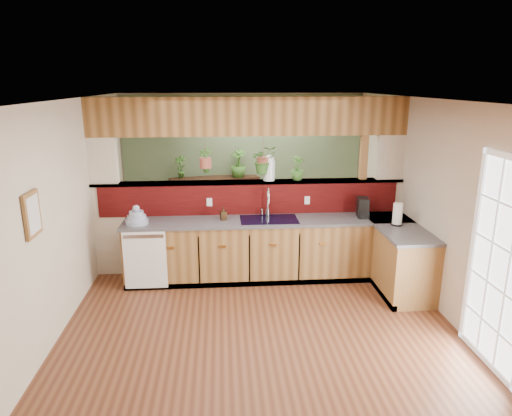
{
  "coord_description": "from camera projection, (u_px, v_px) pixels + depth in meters",
  "views": [
    {
      "loc": [
        -0.41,
        -5.24,
        2.81
      ],
      "look_at": [
        0.04,
        0.7,
        1.15
      ],
      "focal_mm": 32.0,
      "sensor_mm": 36.0,
      "label": 1
    }
  ],
  "objects": [
    {
      "name": "shelving_console",
      "position": [
        215.0,
        206.0,
        8.76
      ],
      "size": [
        1.72,
        0.83,
        1.11
      ],
      "primitive_type": "cube",
      "rotation": [
        0.0,
        0.0,
        0.24
      ],
      "color": "black",
      "rests_on": "ground"
    },
    {
      "name": "dishwasher",
      "position": [
        145.0,
        260.0,
        6.22
      ],
      "size": [
        0.58,
        0.03,
        0.82
      ],
      "color": "white",
      "rests_on": "ground"
    },
    {
      "name": "pass_through_partition",
      "position": [
        252.0,
        194.0,
        6.79
      ],
      "size": [
        4.6,
        0.21,
        2.6
      ],
      "color": "beige",
      "rests_on": "ground"
    },
    {
      "name": "ceiling",
      "position": [
        257.0,
        100.0,
        5.12
      ],
      "size": [
        4.6,
        7.0,
        0.01
      ],
      "primitive_type": "cube",
      "color": "brown",
      "rests_on": "ground"
    },
    {
      "name": "faucet",
      "position": [
        268.0,
        201.0,
        6.62
      ],
      "size": [
        0.19,
        0.19,
        0.43
      ],
      "color": "#B7B7B2",
      "rests_on": "countertop"
    },
    {
      "name": "coffee_maker",
      "position": [
        363.0,
        208.0,
        6.61
      ],
      "size": [
        0.15,
        0.26,
        0.28
      ],
      "rotation": [
        0.0,
        0.0,
        -0.15
      ],
      "color": "black",
      "rests_on": "countertop"
    },
    {
      "name": "hanging_plant_a",
      "position": [
        205.0,
        152.0,
        6.58
      ],
      "size": [
        0.23,
        0.2,
        0.48
      ],
      "color": "brown",
      "rests_on": "header_beam"
    },
    {
      "name": "dish_stack",
      "position": [
        137.0,
        218.0,
        6.3
      ],
      "size": [
        0.31,
        0.31,
        0.27
      ],
      "color": "#8E9BB8",
      "rests_on": "countertop"
    },
    {
      "name": "ground",
      "position": [
        257.0,
        309.0,
        5.81
      ],
      "size": [
        4.6,
        7.0,
        0.01
      ],
      "primitive_type": "cube",
      "color": "#592F1B",
      "rests_on": "ground"
    },
    {
      "name": "shelf_plant_a",
      "position": [
        180.0,
        167.0,
        8.51
      ],
      "size": [
        0.27,
        0.22,
        0.43
      ],
      "primitive_type": "imported",
      "rotation": [
        0.0,
        0.0,
        -0.37
      ],
      "color": "#2F5B1F",
      "rests_on": "shelving_console"
    },
    {
      "name": "soap_dispenser",
      "position": [
        223.0,
        213.0,
        6.49
      ],
      "size": [
        0.11,
        0.11,
        0.19
      ],
      "primitive_type": "imported",
      "rotation": [
        0.0,
        0.0,
        0.26
      ],
      "color": "#3B2615",
      "rests_on": "countertop"
    },
    {
      "name": "wall_left",
      "position": [
        60.0,
        216.0,
        5.3
      ],
      "size": [
        0.02,
        7.0,
        2.6
      ],
      "primitive_type": "cube",
      "color": "beige",
      "rests_on": "ground"
    },
    {
      "name": "glass_jar",
      "position": [
        269.0,
        168.0,
        6.71
      ],
      "size": [
        0.17,
        0.17,
        0.38
      ],
      "color": "silver",
      "rests_on": "pass_through_ledge"
    },
    {
      "name": "framed_print",
      "position": [
        32.0,
        214.0,
        4.46
      ],
      "size": [
        0.04,
        0.35,
        0.45
      ],
      "color": "brown",
      "rests_on": "wall_left"
    },
    {
      "name": "wall_back",
      "position": [
        243.0,
        162.0,
        8.83
      ],
      "size": [
        4.6,
        0.02,
        2.6
      ],
      "primitive_type": "cube",
      "color": "beige",
      "rests_on": "ground"
    },
    {
      "name": "pass_through_ledge",
      "position": [
        250.0,
        182.0,
        6.74
      ],
      "size": [
        4.6,
        0.21,
        0.04
      ],
      "primitive_type": "cube",
      "color": "brown",
      "rests_on": "ground"
    },
    {
      "name": "header_beam",
      "position": [
        250.0,
        116.0,
        6.49
      ],
      "size": [
        4.6,
        0.15,
        0.55
      ],
      "primitive_type": "cube",
      "color": "brown",
      "rests_on": "ground"
    },
    {
      "name": "wall_right",
      "position": [
        442.0,
        208.0,
        5.63
      ],
      "size": [
        0.02,
        7.0,
        2.6
      ],
      "primitive_type": "cube",
      "color": "beige",
      "rests_on": "ground"
    },
    {
      "name": "hanging_plant_b",
      "position": [
        264.0,
        148.0,
        6.62
      ],
      "size": [
        0.43,
        0.39,
        0.53
      ],
      "color": "brown",
      "rests_on": "header_beam"
    },
    {
      "name": "paper_towel",
      "position": [
        398.0,
        215.0,
        6.23
      ],
      "size": [
        0.15,
        0.15,
        0.33
      ],
      "color": "black",
      "rests_on": "countertop"
    },
    {
      "name": "french_door",
      "position": [
        499.0,
        268.0,
        4.45
      ],
      "size": [
        0.06,
        1.02,
        2.16
      ],
      "primitive_type": "cube",
      "color": "white",
      "rests_on": "ground"
    },
    {
      "name": "shelf_plant_b",
      "position": [
        238.0,
        163.0,
        8.57
      ],
      "size": [
        0.39,
        0.39,
        0.53
      ],
      "primitive_type": "imported",
      "rotation": [
        0.0,
        0.0,
        -0.42
      ],
      "color": "#2F5B1F",
      "rests_on": "shelving_console"
    },
    {
      "name": "floor_plant",
      "position": [
        314.0,
        226.0,
        7.85
      ],
      "size": [
        0.76,
        0.67,
        0.82
      ],
      "primitive_type": "imported",
      "rotation": [
        0.0,
        0.0,
        0.04
      ],
      "color": "#2F5B1F",
      "rests_on": "ground"
    },
    {
      "name": "sage_backwall",
      "position": [
        243.0,
        162.0,
        8.81
      ],
      "size": [
        4.55,
        0.02,
        2.55
      ],
      "primitive_type": "cube",
      "color": "#536A48",
      "rests_on": "ground"
    },
    {
      "name": "ledge_plant_right",
      "position": [
        297.0,
        168.0,
        6.74
      ],
      "size": [
        0.25,
        0.25,
        0.36
      ],
      "primitive_type": "imported",
      "rotation": [
        0.0,
        0.0,
        0.31
      ],
      "color": "#2F5B1F",
      "rests_on": "pass_through_ledge"
    },
    {
      "name": "navy_sink",
      "position": [
        269.0,
        225.0,
        6.55
      ],
      "size": [
        0.82,
        0.5,
        0.18
      ],
      "color": "black",
      "rests_on": "countertop"
    },
    {
      "name": "countertop",
      "position": [
        310.0,
        250.0,
        6.59
      ],
      "size": [
        4.14,
        1.52,
        0.9
      ],
      "color": "brown",
      "rests_on": "ground"
    }
  ]
}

